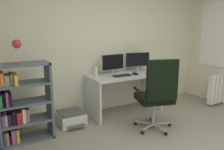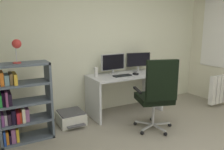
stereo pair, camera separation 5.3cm
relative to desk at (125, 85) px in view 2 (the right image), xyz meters
name	(u,v)px [view 2 (the right image)]	position (x,y,z in m)	size (l,w,h in m)	color
wall_back	(103,42)	(-0.27, 0.39, 0.80)	(4.76, 0.10, 2.69)	silver
desk	(125,85)	(0.00, 0.00, 0.00)	(1.39, 0.67, 0.75)	silver
monitor_main	(113,63)	(-0.18, 0.14, 0.42)	(0.50, 0.18, 0.38)	#B2B5B7
monitor_secondary	(138,60)	(0.40, 0.14, 0.42)	(0.49, 0.18, 0.37)	#B2B5B7
keyboard	(122,76)	(-0.13, -0.11, 0.22)	(0.34, 0.13, 0.02)	black
computer_mouse	(136,74)	(0.15, -0.13, 0.22)	(0.06, 0.10, 0.03)	black
desktop_speaker	(96,72)	(-0.56, 0.09, 0.29)	(0.07, 0.07, 0.17)	silver
office_chair	(157,93)	(-0.02, -0.95, 0.09)	(0.67, 0.67, 1.17)	#B7BABC
bookshelf	(19,105)	(-1.91, -0.21, 0.00)	(0.73, 0.35, 1.14)	#515D6D
desk_lamp	(17,46)	(-1.87, -0.21, 0.83)	(0.13, 0.12, 0.33)	red
printer	(71,118)	(-1.09, -0.02, -0.44)	(0.43, 0.52, 0.22)	silver
radiator	(222,89)	(2.01, -0.65, -0.19)	(0.70, 0.10, 0.59)	white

